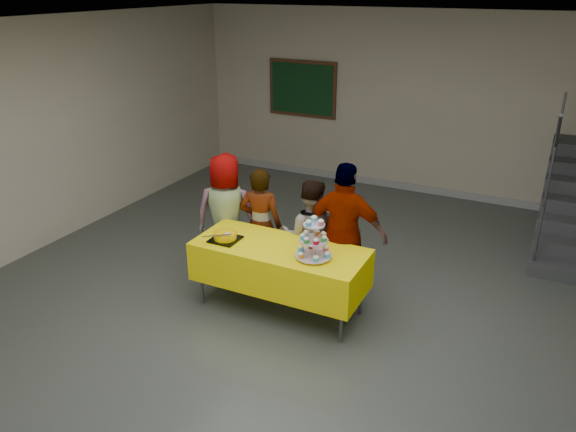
% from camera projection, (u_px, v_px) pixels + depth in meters
% --- Properties ---
extents(room_shell, '(10.00, 10.04, 3.02)m').
position_uv_depth(room_shell, '(286.00, 139.00, 4.87)').
color(room_shell, '#4C514C').
rests_on(room_shell, ground).
extents(bake_table, '(1.88, 0.78, 0.77)m').
position_uv_depth(bake_table, '(280.00, 264.00, 6.08)').
color(bake_table, '#595960').
rests_on(bake_table, ground).
extents(cupcake_stand, '(0.38, 0.38, 0.44)m').
position_uv_depth(cupcake_stand, '(314.00, 243.00, 5.69)').
color(cupcake_stand, silver).
rests_on(cupcake_stand, bake_table).
extents(bear_cake, '(0.32, 0.36, 0.12)m').
position_uv_depth(bear_cake, '(225.00, 235.00, 6.12)').
color(bear_cake, black).
rests_on(bear_cake, bake_table).
extents(schoolchild_a, '(0.87, 0.71, 1.53)m').
position_uv_depth(schoolchild_a, '(226.00, 215.00, 6.82)').
color(schoolchild_a, slate).
rests_on(schoolchild_a, ground).
extents(schoolchild_b, '(0.58, 0.45, 1.41)m').
position_uv_depth(schoolchild_b, '(261.00, 225.00, 6.69)').
color(schoolchild_b, slate).
rests_on(schoolchild_b, ground).
extents(schoolchild_c, '(0.79, 0.70, 1.36)m').
position_uv_depth(schoolchild_c, '(310.00, 236.00, 6.46)').
color(schoolchild_c, slate).
rests_on(schoolchild_c, ground).
extents(schoolchild_d, '(0.99, 0.48, 1.63)m').
position_uv_depth(schoolchild_d, '(345.00, 234.00, 6.19)').
color(schoolchild_d, slate).
rests_on(schoolchild_d, ground).
extents(noticeboard, '(1.30, 0.05, 1.00)m').
position_uv_depth(noticeboard, '(302.00, 89.00, 10.04)').
color(noticeboard, '#472B16').
rests_on(noticeboard, ground).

